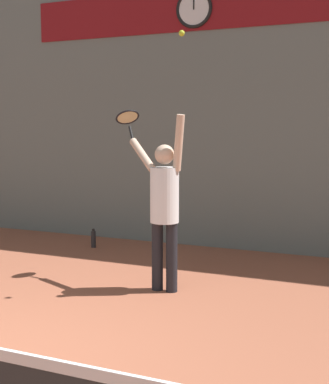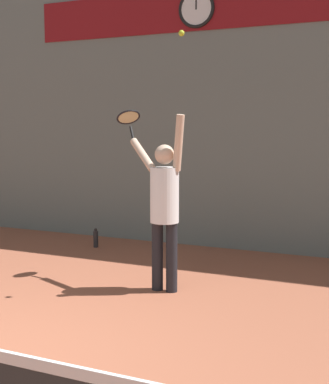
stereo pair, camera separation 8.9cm
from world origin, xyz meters
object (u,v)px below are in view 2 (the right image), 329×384
at_px(water_bottle, 96,239).
at_px(tennis_player, 164,202).
at_px(tennis_racket, 129,119).
at_px(tennis_ball, 181,33).
at_px(scoreboard_clock, 196,9).

bearing_deg(water_bottle, tennis_player, -40.26).
bearing_deg(tennis_racket, tennis_ball, -30.43).
distance_m(tennis_player, tennis_racket, 1.26).
distance_m(tennis_player, water_bottle, 2.64).
height_order(scoreboard_clock, tennis_player, scoreboard_clock).
height_order(tennis_player, water_bottle, tennis_player).
bearing_deg(tennis_player, tennis_ball, -19.60).
relative_size(scoreboard_clock, tennis_player, 0.29).
height_order(tennis_player, tennis_racket, tennis_racket).
distance_m(scoreboard_clock, tennis_ball, 2.65).
height_order(tennis_player, tennis_ball, tennis_ball).
xyz_separation_m(scoreboard_clock, water_bottle, (-1.38, -0.73, -3.51)).
relative_size(scoreboard_clock, water_bottle, 1.96).
distance_m(tennis_racket, tennis_ball, 1.39).
xyz_separation_m(tennis_player, tennis_racket, (-0.69, 0.46, 0.95)).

